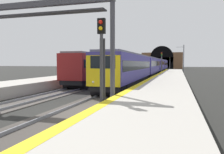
% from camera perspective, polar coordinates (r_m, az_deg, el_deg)
% --- Properties ---
extents(ground_plane, '(320.00, 320.00, 0.00)m').
position_cam_1_polar(ground_plane, '(13.34, -8.77, -8.59)').
color(ground_plane, black).
extents(platform_right, '(112.00, 4.30, 0.98)m').
position_cam_1_polar(platform_right, '(12.07, 10.18, -7.53)').
color(platform_right, '#ADA89E').
rests_on(platform_right, ground_plane).
extents(platform_right_edge_strip, '(112.00, 0.50, 0.01)m').
position_cam_1_polar(platform_right_edge_strip, '(12.34, 1.37, -4.91)').
color(platform_right_edge_strip, yellow).
rests_on(platform_right_edge_strip, platform_right).
extents(track_main_line, '(160.00, 3.05, 0.21)m').
position_cam_1_polar(track_main_line, '(13.33, -8.77, -8.42)').
color(track_main_line, '#423D38').
rests_on(track_main_line, ground_plane).
extents(track_adjacent_line, '(160.00, 2.71, 0.21)m').
position_cam_1_polar(track_adjacent_line, '(16.01, -24.87, -6.68)').
color(track_adjacent_line, '#4C4742').
rests_on(track_adjacent_line, ground_plane).
extents(train_main_approaching, '(74.19, 2.97, 3.88)m').
position_cam_1_polar(train_main_approaching, '(53.32, 10.59, 2.90)').
color(train_main_approaching, navy).
rests_on(train_main_approaching, ground_plane).
extents(train_adjacent_platform, '(59.26, 3.03, 4.88)m').
position_cam_1_polar(train_adjacent_platform, '(50.78, 4.70, 3.00)').
color(train_adjacent_platform, maroon).
rests_on(train_adjacent_platform, ground_plane).
extents(railway_signal_near, '(0.39, 0.38, 4.99)m').
position_cam_1_polar(railway_signal_near, '(11.12, -2.65, 4.24)').
color(railway_signal_near, '#38383D').
rests_on(railway_signal_near, ground_plane).
extents(railway_signal_mid, '(0.39, 0.38, 5.30)m').
position_cam_1_polar(railway_signal_mid, '(50.96, 12.52, 3.96)').
color(railway_signal_mid, '#4C4C54').
rests_on(railway_signal_mid, ground_plane).
extents(railway_signal_far, '(0.39, 0.38, 5.41)m').
position_cam_1_polar(railway_signal_far, '(98.27, 14.51, 3.75)').
color(railway_signal_far, '#4C4C54').
rests_on(railway_signal_far, ground_plane).
extents(overhead_signal_gantry, '(0.70, 9.07, 6.66)m').
position_cam_1_polar(overhead_signal_gantry, '(14.92, -16.66, 12.30)').
color(overhead_signal_gantry, '#3F3F47').
rests_on(overhead_signal_gantry, ground_plane).
extents(tunnel_portal, '(2.34, 19.79, 11.11)m').
position_cam_1_polar(tunnel_portal, '(113.20, 12.57, 4.12)').
color(tunnel_portal, brown).
rests_on(tunnel_portal, ground_plane).
extents(catenary_mast_near, '(0.22, 2.11, 7.77)m').
position_cam_1_polar(catenary_mast_near, '(64.47, 17.75, 4.48)').
color(catenary_mast_near, '#595B60').
rests_on(catenary_mast_near, ground_plane).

